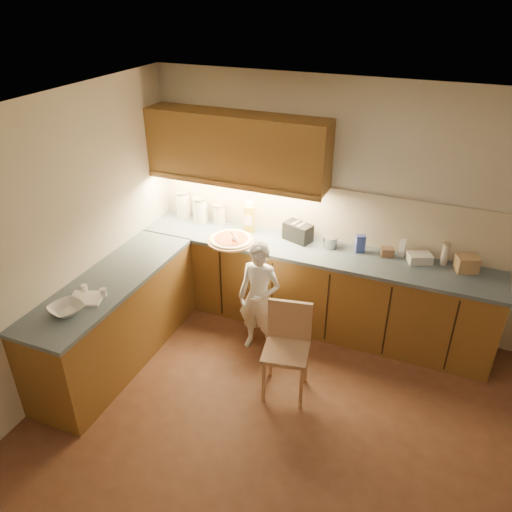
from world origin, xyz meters
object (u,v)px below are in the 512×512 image
wooden_chair (287,342)px  oil_jug (250,218)px  child (259,298)px  pizza_on_board (231,240)px  toaster (298,232)px

wooden_chair → oil_jug: size_ratio=2.56×
wooden_chair → oil_jug: (-0.87, 1.19, 0.57)m
child → oil_jug: (-0.42, 0.76, 0.48)m
pizza_on_board → toaster: 0.71m
wooden_chair → toaster: bearing=94.4°
oil_jug → toaster: oil_jug is taller
pizza_on_board → toaster: (0.64, 0.31, 0.07)m
wooden_chair → oil_jug: 1.58m
wooden_chair → child: bearing=125.6°
pizza_on_board → child: bearing=-41.2°
oil_jug → child: bearing=-60.8°
pizza_on_board → oil_jug: 0.35m
wooden_chair → oil_jug: bearing=115.8°
pizza_on_board → oil_jug: (0.08, 0.31, 0.14)m
pizza_on_board → child: (0.50, -0.44, -0.34)m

